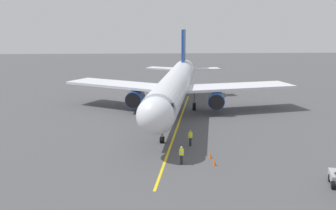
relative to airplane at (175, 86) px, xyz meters
name	(u,v)px	position (x,y,z in m)	size (l,w,h in m)	color
ground_plane	(182,110)	(-1.28, -2.23, -4.00)	(220.00, 220.00, 0.00)	#4C4C4F
apron_lead_in_line	(178,125)	(0.05, 6.28, -4.00)	(0.24, 40.00, 0.01)	yellow
airplane	(175,86)	(0.00, 0.00, 0.00)	(34.29, 40.21, 11.50)	silver
ground_crew_marshaller	(181,155)	(0.88, 20.23, -3.12)	(0.46, 0.36, 1.71)	#23232D
ground_crew_wing_walker	(190,138)	(-0.54, 14.81, -3.12)	(0.46, 0.45, 1.71)	#23232D
safety_cone_nose_left	(210,155)	(-2.02, 18.75, -3.73)	(0.32, 0.32, 0.55)	#F2590F
safety_cone_nose_right	(215,162)	(-2.09, 20.66, -3.73)	(0.32, 0.32, 0.55)	#F2590F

